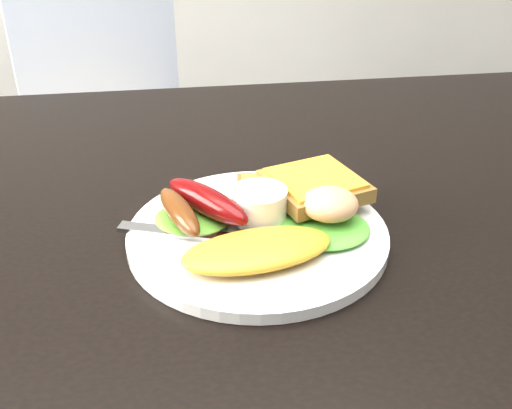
{
  "coord_description": "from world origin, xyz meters",
  "views": [
    {
      "loc": [
        -0.13,
        -0.51,
        1.05
      ],
      "look_at": [
        -0.06,
        -0.04,
        0.78
      ],
      "focal_mm": 42.0,
      "sensor_mm": 36.0,
      "label": 1
    }
  ],
  "objects_px": {
    "dining_table": "(309,227)",
    "plate": "(258,234)",
    "dining_chair": "(100,144)",
    "person": "(98,55)"
  },
  "relations": [
    {
      "from": "dining_table",
      "to": "dining_chair",
      "type": "relative_size",
      "value": 2.86
    },
    {
      "from": "dining_chair",
      "to": "plate",
      "type": "distance_m",
      "value": 1.02
    },
    {
      "from": "dining_chair",
      "to": "dining_table",
      "type": "bearing_deg",
      "value": -88.77
    },
    {
      "from": "dining_table",
      "to": "plate",
      "type": "relative_size",
      "value": 5.03
    },
    {
      "from": "dining_table",
      "to": "plate",
      "type": "distance_m",
      "value": 0.08
    },
    {
      "from": "dining_table",
      "to": "plate",
      "type": "xyz_separation_m",
      "value": [
        -0.06,
        -0.05,
        0.03
      ]
    },
    {
      "from": "person",
      "to": "plate",
      "type": "distance_m",
      "value": 0.86
    },
    {
      "from": "person",
      "to": "dining_table",
      "type": "bearing_deg",
      "value": 130.93
    },
    {
      "from": "dining_chair",
      "to": "plate",
      "type": "relative_size",
      "value": 1.76
    },
    {
      "from": "person",
      "to": "plate",
      "type": "relative_size",
      "value": 5.88
    }
  ]
}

